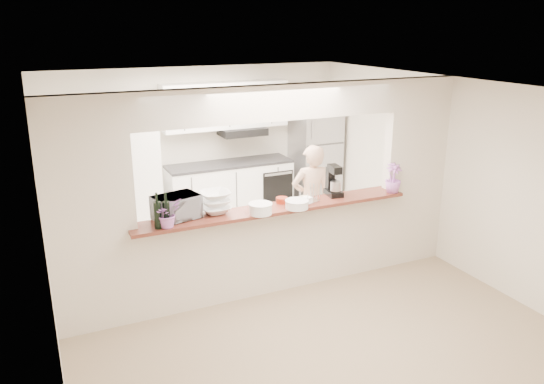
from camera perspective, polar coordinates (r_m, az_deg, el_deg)
floor at (r=6.67m, az=0.16°, el=-10.38°), size 6.00×6.00×0.00m
tile_overlay at (r=7.97m, az=-4.58°, el=-5.57°), size 5.00×2.90×0.01m
partition at (r=6.12m, az=0.17°, el=1.98°), size 5.00×0.15×2.50m
bar_counter at (r=6.42m, az=0.18°, el=-5.85°), size 3.40×0.38×1.09m
kitchen_cabinets at (r=8.66m, az=-8.61°, el=2.96°), size 3.15×0.62×2.25m
refrigerator at (r=9.47m, az=4.65°, el=3.58°), size 0.75×0.70×1.70m
flower_left at (r=5.65m, az=-11.22°, el=-2.23°), size 0.35×0.33×0.31m
wine_bottle_a at (r=5.65m, az=-11.29°, el=-2.31°), size 0.08×0.08×0.38m
wine_bottle_b at (r=5.63m, az=-12.21°, el=-2.39°), size 0.08×0.08×0.39m
toaster_oven at (r=5.88m, az=-10.27°, el=-1.63°), size 0.55×0.44×0.27m
serving_bowls at (r=6.00m, az=-6.11°, el=-1.14°), size 0.35×0.35×0.25m
plate_stack_a at (r=5.96m, az=-1.24°, el=-1.80°), size 0.27×0.27×0.12m
plate_stack_b at (r=6.15m, az=2.69°, el=-1.32°), size 0.28×0.28×0.10m
red_bowl at (r=6.34m, az=1.06°, el=-0.88°), size 0.14×0.14×0.07m
tan_bowl at (r=6.37m, az=3.54°, el=-0.80°), size 0.14×0.14×0.07m
utensil_caddy at (r=6.35m, az=4.09°, el=-0.29°), size 0.28×0.22×0.23m
stand_mixer at (r=6.62m, az=6.63°, el=1.11°), size 0.20×0.28×0.39m
flower_right at (r=6.87m, az=12.90°, el=1.48°), size 0.23×0.23×0.37m
person at (r=7.42m, az=4.23°, el=-0.90°), size 0.62×0.46×1.57m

